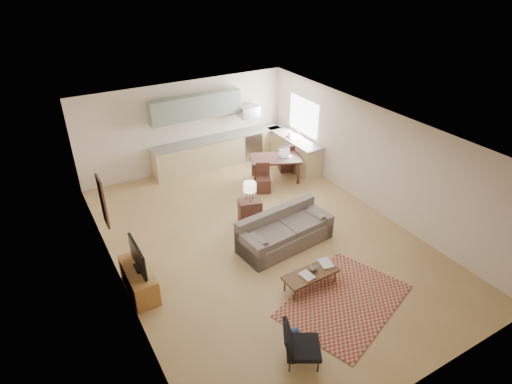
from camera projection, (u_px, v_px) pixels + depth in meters
room at (263, 190)px, 9.41m from camera, size 9.00×9.00×9.00m
kitchen_counter_back at (219, 151)px, 13.39m from camera, size 4.26×0.64×0.92m
kitchen_counter_right at (294, 151)px, 13.38m from camera, size 0.64×2.26×0.92m
kitchen_range at (249, 144)px, 13.87m from camera, size 0.62×0.62×0.90m
kitchen_microwave at (249, 111)px, 13.34m from camera, size 0.62×0.40×0.35m
upper_cabinets at (196, 107)px, 12.50m from camera, size 2.80×0.34×0.70m
window_right at (303, 116)px, 12.97m from camera, size 0.02×1.40×1.05m
wall_art_left at (103, 202)px, 8.59m from camera, size 0.06×0.42×1.10m
triptych at (182, 114)px, 12.53m from camera, size 1.70×0.04×0.50m
rug at (344, 301)px, 8.31m from camera, size 2.93×2.48×0.02m
sofa at (285, 230)px, 9.72m from camera, size 2.39×1.23×0.80m
coffee_table at (310, 280)px, 8.60m from camera, size 1.18×0.50×0.35m
book_a at (303, 278)px, 8.37m from camera, size 0.30×0.35×0.03m
book_b at (321, 265)px, 8.73m from camera, size 0.36×0.42×0.03m
vase at (313, 267)px, 8.55m from camera, size 0.25×0.25×0.18m
armchair at (303, 344)px, 6.96m from camera, size 0.88×0.88×0.74m
tv_credenza at (139, 280)px, 8.44m from camera, size 0.47×1.21×0.56m
tv at (138, 257)px, 8.18m from camera, size 0.09×0.93×0.56m
console_table at (250, 212)px, 10.55m from camera, size 0.63×0.50×0.64m
table_lamp at (250, 192)px, 10.26m from camera, size 0.34×0.34×0.51m
dining_table at (275, 169)px, 12.51m from camera, size 1.65×1.33×0.73m
dining_chair_near at (263, 178)px, 11.90m from camera, size 0.53×0.54×0.82m
dining_chair_far at (286, 157)px, 13.05m from camera, size 0.55×0.56×0.89m
laptop at (286, 153)px, 12.32m from camera, size 0.36×0.30×0.23m
soap_bottle at (289, 134)px, 13.16m from camera, size 0.13×0.13×0.19m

